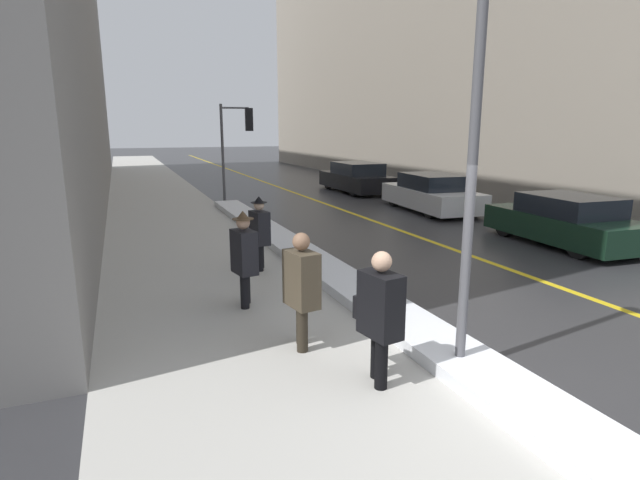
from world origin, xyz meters
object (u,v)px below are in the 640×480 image
object	(u,v)px
parked_car_black	(356,178)
pedestrian_in_fedora	(260,230)
pedestrian_in_glasses	(380,312)
parked_car_dark_green	(565,221)
lamp_post	(475,124)
pedestrian_nearside	(302,285)
traffic_light_near	(239,132)
pedestrian_with_shoulder_bag	(244,255)
parked_car_white	(432,194)

from	to	relation	value
parked_car_black	pedestrian_in_fedora	bearing A→B (deg)	146.28
pedestrian_in_glasses	parked_car_dark_green	xyz separation A→B (m)	(7.82, 4.57, -0.27)
lamp_post	pedestrian_nearside	world-z (taller)	lamp_post
pedestrian_nearside	parked_car_black	xyz separation A→B (m)	(8.20, 15.24, -0.24)
pedestrian_in_glasses	pedestrian_nearside	xyz separation A→B (m)	(-0.50, 1.23, 0.01)
pedestrian_nearside	traffic_light_near	bearing A→B (deg)	160.12
pedestrian_with_shoulder_bag	parked_car_dark_green	world-z (taller)	pedestrian_with_shoulder_bag
traffic_light_near	pedestrian_with_shoulder_bag	size ratio (longest dim) A/B	2.39
traffic_light_near	parked_car_black	world-z (taller)	traffic_light_near
lamp_post	traffic_light_near	world-z (taller)	lamp_post
parked_car_white	pedestrian_nearside	bearing A→B (deg)	143.04
pedestrian_nearside	pedestrian_in_fedora	bearing A→B (deg)	162.86
pedestrian_with_shoulder_bag	parked_car_white	world-z (taller)	pedestrian_with_shoulder_bag
traffic_light_near	pedestrian_in_glasses	bearing A→B (deg)	-91.40
pedestrian_with_shoulder_bag	parked_car_black	bearing A→B (deg)	137.36
traffic_light_near	parked_car_white	xyz separation A→B (m)	(5.77, -5.17, -2.17)
parked_car_black	parked_car_white	bearing A→B (deg)	-179.01
lamp_post	pedestrian_nearside	xyz separation A→B (m)	(-1.59, 1.30, -2.07)
pedestrian_with_shoulder_bag	parked_car_white	size ratio (longest dim) A/B	0.34
lamp_post	traffic_light_near	xyz separation A→B (m)	(0.89, 15.64, -0.15)
pedestrian_in_fedora	parked_car_black	xyz separation A→B (m)	(7.71, 11.32, -0.21)
pedestrian_in_glasses	parked_car_black	size ratio (longest dim) A/B	0.33
traffic_light_near	pedestrian_in_fedora	xyz separation A→B (m)	(-1.99, -10.41, -1.94)
traffic_light_near	parked_car_dark_green	world-z (taller)	traffic_light_near
pedestrian_nearside	parked_car_dark_green	xyz separation A→B (m)	(8.31, 3.35, -0.28)
pedestrian_nearside	parked_car_black	size ratio (longest dim) A/B	0.33
pedestrian_in_fedora	pedestrian_in_glasses	bearing A→B (deg)	-9.96
pedestrian_nearside	parked_car_dark_green	distance (m)	8.97
lamp_post	pedestrian_in_glasses	xyz separation A→B (m)	(-1.09, 0.08, -2.07)
pedestrian_nearside	lamp_post	bearing A→B (deg)	40.57
traffic_light_near	pedestrian_in_glasses	distance (m)	15.80
traffic_light_near	pedestrian_in_fedora	size ratio (longest dim) A/B	2.48
traffic_light_near	lamp_post	bearing A→B (deg)	-87.41
pedestrian_in_glasses	parked_car_white	bearing A→B (deg)	133.19
pedestrian_in_fedora	parked_car_dark_green	distance (m)	7.85
traffic_light_near	parked_car_dark_green	bearing A→B (deg)	-56.17
parked_car_white	parked_car_dark_green	bearing A→B (deg)	-174.30
lamp_post	parked_car_dark_green	bearing A→B (deg)	34.64
pedestrian_in_glasses	pedestrian_with_shoulder_bag	world-z (taller)	pedestrian_with_shoulder_bag
traffic_light_near	parked_car_black	size ratio (longest dim) A/B	0.80
traffic_light_near	parked_car_black	xyz separation A→B (m)	(5.73, 0.91, -2.15)
traffic_light_near	parked_car_black	bearing A→B (deg)	14.85
pedestrian_with_shoulder_bag	parked_car_black	size ratio (longest dim) A/B	0.33
pedestrian_with_shoulder_bag	parked_car_black	world-z (taller)	pedestrian_with_shoulder_bag
pedestrian_in_fedora	pedestrian_nearside	bearing A→B (deg)	-17.14
pedestrian_with_shoulder_bag	parked_car_dark_green	bearing A→B (deg)	89.51
pedestrian_with_shoulder_bag	pedestrian_in_fedora	size ratio (longest dim) A/B	1.04
pedestrian_in_glasses	parked_car_dark_green	world-z (taller)	pedestrian_in_glasses
parked_car_white	traffic_light_near	bearing A→B (deg)	53.15
parked_car_dark_green	parked_car_white	size ratio (longest dim) A/B	0.90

